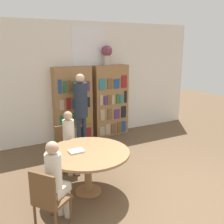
% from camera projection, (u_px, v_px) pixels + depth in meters
% --- Properties ---
extents(ground_plane, '(16.00, 16.00, 0.00)m').
position_uv_depth(ground_plane, '(182.00, 201.00, 4.20)').
color(ground_plane, brown).
extents(wall_back, '(6.40, 0.07, 3.00)m').
position_uv_depth(wall_back, '(89.00, 81.00, 6.90)').
color(wall_back, silver).
rests_on(wall_back, ground_plane).
extents(bookshelf_left, '(0.96, 0.34, 1.91)m').
position_uv_depth(bookshelf_left, '(73.00, 105.00, 6.62)').
color(bookshelf_left, olive).
rests_on(bookshelf_left, ground_plane).
extents(bookshelf_right, '(0.96, 0.34, 1.91)m').
position_uv_depth(bookshelf_right, '(110.00, 101.00, 7.12)').
color(bookshelf_right, olive).
rests_on(bookshelf_right, ground_plane).
extents(flower_vase, '(0.28, 0.28, 0.50)m').
position_uv_depth(flower_vase, '(107.00, 53.00, 6.76)').
color(flower_vase, '#B7AD9E').
rests_on(flower_vase, bookshelf_right).
extents(reading_table, '(1.38, 1.38, 0.74)m').
position_uv_depth(reading_table, '(88.00, 157.00, 4.30)').
color(reading_table, olive).
rests_on(reading_table, ground_plane).
extents(chair_near_camera, '(0.56, 0.56, 0.88)m').
position_uv_depth(chair_near_camera, '(48.00, 198.00, 3.43)').
color(chair_near_camera, brown).
rests_on(chair_near_camera, ground_plane).
extents(chair_left_side, '(0.40, 0.40, 0.88)m').
position_uv_depth(chair_left_side, '(67.00, 145.00, 5.21)').
color(chair_left_side, brown).
rests_on(chair_left_side, ground_plane).
extents(seated_reader_left, '(0.23, 0.35, 1.21)m').
position_uv_depth(seated_reader_left, '(70.00, 140.00, 5.00)').
color(seated_reader_left, beige).
rests_on(seated_reader_left, ground_plane).
extents(seated_reader_right, '(0.39, 0.37, 1.22)m').
position_uv_depth(seated_reader_right, '(56.00, 178.00, 3.55)').
color(seated_reader_right, silver).
rests_on(seated_reader_right, ground_plane).
extents(librarian_standing, '(0.32, 0.59, 1.78)m').
position_uv_depth(librarian_standing, '(81.00, 103.00, 6.17)').
color(librarian_standing, '#232D3D').
rests_on(librarian_standing, ground_plane).
extents(open_book_on_table, '(0.24, 0.18, 0.03)m').
position_uv_depth(open_book_on_table, '(76.00, 151.00, 4.24)').
color(open_book_on_table, silver).
rests_on(open_book_on_table, reading_table).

